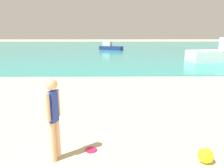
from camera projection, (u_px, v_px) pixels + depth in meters
name	position (u px, v px, depth m)	size (l,w,h in m)	color
water	(112.00, 47.00, 42.01)	(160.00, 60.00, 0.06)	teal
person_standing	(54.00, 115.00, 4.17)	(0.22, 0.36, 1.69)	#DDAD84
frisbee	(91.00, 150.00, 4.71)	(0.26, 0.26, 0.03)	#E51E4C
boat_far	(110.00, 47.00, 33.28)	(3.80, 2.68, 1.24)	navy
beach_ball	(206.00, 156.00, 4.24)	(0.30, 0.30, 0.30)	yellow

